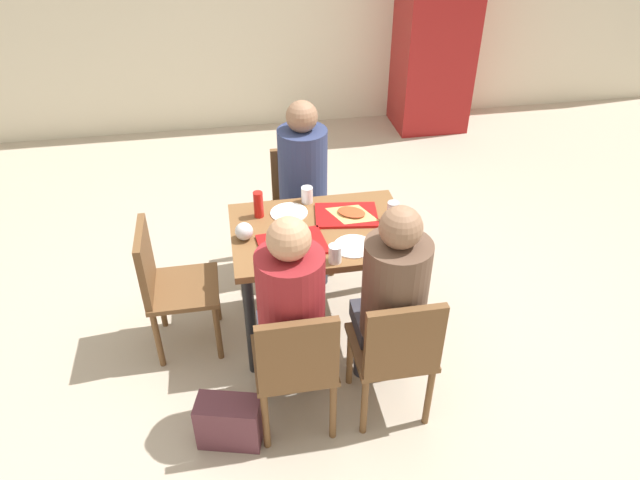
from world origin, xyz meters
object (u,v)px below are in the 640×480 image
Objects in this scene: tray_red_near at (292,244)px; paper_plate_center at (289,213)px; condiment_bottle at (258,204)px; person_far_side at (304,178)px; paper_plate_near_edge at (354,246)px; chair_left_end at (167,281)px; chair_near_right at (396,350)px; plastic_cup_b at (335,254)px; soda_can at (393,212)px; drink_fridge at (435,34)px; person_in_brown_jacket at (392,294)px; foil_bundle at (244,231)px; main_table at (320,246)px; pizza_slice_a at (290,242)px; chair_far_side at (301,200)px; chair_near_left at (296,363)px; plastic_cup_a at (307,195)px; pizza_slice_b at (352,213)px; person_in_red at (290,305)px; tray_red_far at (346,215)px; handbag at (229,422)px.

tray_red_near is 1.64× the size of paper_plate_center.
person_far_side is at bearing 51.30° from condiment_bottle.
chair_left_end is at bearing 169.15° from paper_plate_near_edge.
plastic_cup_b reaches higher than chair_near_right.
drink_fridge is at bearing 66.60° from soda_can.
chair_near_right is at bearing -90.00° from person_in_brown_jacket.
soda_can is at bearing 2.43° from foil_bundle.
condiment_bottle is (-0.33, -0.41, 0.08)m from person_far_side.
main_table is at bearing 108.59° from chair_near_right.
drink_fridge is (1.50, 3.05, 0.21)m from paper_plate_near_edge.
plastic_cup_b is 0.05× the size of drink_fridge.
condiment_bottle is (-0.14, 0.32, 0.06)m from pizza_slice_a.
chair_near_left is at bearing -99.55° from chair_far_side.
person_far_side is at bearing 76.52° from tray_red_near.
person_in_brown_jacket is 0.90m from paper_plate_center.
condiment_bottle is at bearing 140.17° from paper_plate_near_edge.
tray_red_near is at bearing 124.55° from chair_near_right.
person_in_brown_jacket reaches higher than plastic_cup_a.
pizza_slice_a is at bearing -96.19° from paper_plate_center.
chair_left_end reaches higher than pizza_slice_b.
pizza_slice_a is at bearing -66.58° from condiment_bottle.
foil_bundle is (-0.18, 0.59, 0.05)m from person_in_red.
plastic_cup_b is at bearing -109.91° from tray_red_far.
handbag is (-0.45, -0.96, -0.60)m from paper_plate_center.
chair_near_left is at bearing 180.00° from chair_near_right.
tray_red_far is 0.43m from pizza_slice_a.
chair_near_left is at bearing 2.56° from handbag.
handbag is (-0.35, -0.16, -0.59)m from person_in_red.
chair_far_side and chair_left_end have the same top height.
tray_red_near is 3.60× the size of plastic_cup_a.
soda_can is 1.45m from handbag.
plastic_cup_a and foil_bundle have the same top height.
tray_red_near is at bearing -103.48° from person_far_side.
paper_plate_center is at bearing 127.14° from paper_plate_near_edge.
paper_plate_center is 0.69× the size of handbag.
chair_near_left is at bearing -122.17° from plastic_cup_b.
person_in_brown_jacket is at bearing -76.15° from paper_plate_near_edge.
tray_red_far is 1.64× the size of paper_plate_center.
pizza_slice_a is at bearing -10.16° from chair_left_end.
main_table is 0.27m from pizza_slice_b.
handbag is at bearing -178.95° from chair_near_right.
chair_near_right is at bearing -66.98° from paper_plate_center.
handbag is (-0.43, -0.63, -0.60)m from tray_red_near.
tray_red_far reaches higher than main_table.
person_in_brown_jacket is 4.31× the size of pizza_slice_b.
handbag is at bearing -123.14° from pizza_slice_a.
chair_far_side is 8.35× the size of plastic_cup_b.
person_in_red is 3.46× the size of tray_red_far.
chair_far_side is 1.09m from plastic_cup_b.
drink_fridge reaches higher than paper_plate_center.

